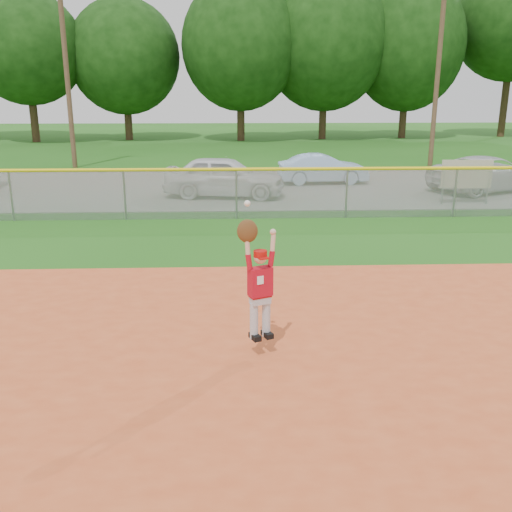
{
  "coord_description": "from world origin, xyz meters",
  "views": [
    {
      "loc": [
        -0.09,
        -6.95,
        3.8
      ],
      "look_at": [
        0.28,
        2.22,
        1.1
      ],
      "focal_mm": 40.0,
      "sensor_mm": 36.0,
      "label": 1
    }
  ],
  "objects_px": {
    "car_white_a": "(224,177)",
    "car_blue": "(323,169)",
    "ballplayer": "(258,280)",
    "sponsor_sign": "(467,175)",
    "car_white_b": "(488,173)"
  },
  "relations": [
    {
      "from": "car_white_a",
      "to": "car_blue",
      "type": "bearing_deg",
      "value": -46.09
    },
    {
      "from": "car_white_a",
      "to": "ballplayer",
      "type": "bearing_deg",
      "value": -168.96
    },
    {
      "from": "car_white_a",
      "to": "ballplayer",
      "type": "distance_m",
      "value": 12.85
    },
    {
      "from": "car_blue",
      "to": "sponsor_sign",
      "type": "xyz_separation_m",
      "value": [
        4.13,
        -4.6,
        0.38
      ]
    },
    {
      "from": "car_white_a",
      "to": "sponsor_sign",
      "type": "distance_m",
      "value": 8.33
    },
    {
      "from": "car_white_a",
      "to": "car_white_b",
      "type": "distance_m",
      "value": 10.1
    },
    {
      "from": "car_white_b",
      "to": "ballplayer",
      "type": "xyz_separation_m",
      "value": [
        -9.4,
        -13.72,
        0.49
      ]
    },
    {
      "from": "sponsor_sign",
      "to": "car_white_b",
      "type": "bearing_deg",
      "value": 53.5
    },
    {
      "from": "car_white_b",
      "to": "sponsor_sign",
      "type": "xyz_separation_m",
      "value": [
        -1.91,
        -2.59,
        0.31
      ]
    },
    {
      "from": "car_white_a",
      "to": "ballplayer",
      "type": "relative_size",
      "value": 2.1
    },
    {
      "from": "sponsor_sign",
      "to": "car_blue",
      "type": "bearing_deg",
      "value": 131.92
    },
    {
      "from": "car_blue",
      "to": "car_white_a",
      "type": "bearing_deg",
      "value": 121.95
    },
    {
      "from": "car_white_a",
      "to": "car_blue",
      "type": "distance_m",
      "value": 4.96
    },
    {
      "from": "car_blue",
      "to": "car_white_b",
      "type": "bearing_deg",
      "value": -112.3
    },
    {
      "from": "car_blue",
      "to": "sponsor_sign",
      "type": "height_order",
      "value": "sponsor_sign"
    }
  ]
}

